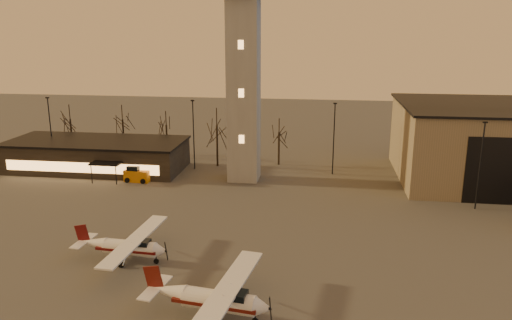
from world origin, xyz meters
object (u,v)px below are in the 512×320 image
(cessna_front, at_px, (221,304))
(cessna_rear, at_px, (132,250))
(terminal, at_px, (97,155))
(service_cart, at_px, (137,175))
(control_tower, at_px, (243,57))

(cessna_front, relative_size, cessna_rear, 1.11)
(terminal, height_order, service_cart, terminal)
(cessna_rear, relative_size, service_cart, 3.24)
(control_tower, distance_m, terminal, 26.24)
(cessna_rear, height_order, service_cart, cessna_rear)
(cessna_front, bearing_deg, service_cart, 128.36)
(terminal, height_order, cessna_front, terminal)
(control_tower, height_order, cessna_rear, control_tower)
(cessna_rear, bearing_deg, service_cart, 113.51)
(terminal, bearing_deg, cessna_rear, -60.05)
(control_tower, distance_m, cessna_rear, 30.71)
(terminal, bearing_deg, control_tower, -5.15)
(cessna_front, bearing_deg, terminal, 134.04)
(control_tower, height_order, service_cart, control_tower)
(cessna_rear, distance_m, service_cart, 24.43)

